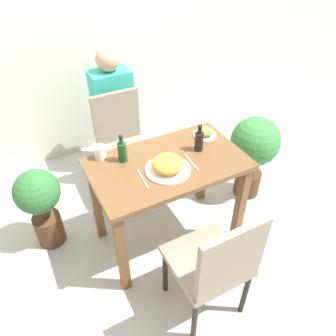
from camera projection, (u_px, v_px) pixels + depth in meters
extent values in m
plane|color=#B7B2A8|center=(168.00, 235.00, 2.60)|extent=(16.00, 16.00, 0.00)
cube|color=beige|center=(88.00, 16.00, 2.79)|extent=(8.00, 0.05, 2.60)
cube|color=brown|center=(168.00, 164.00, 2.15)|extent=(1.02, 0.61, 0.04)
cube|color=brown|center=(122.00, 254.00, 2.04)|extent=(0.06, 0.06, 0.70)
cube|color=brown|center=(240.00, 205.00, 2.37)|extent=(0.06, 0.06, 0.70)
cube|color=brown|center=(96.00, 203.00, 2.39)|extent=(0.06, 0.06, 0.70)
cube|color=brown|center=(202.00, 166.00, 2.72)|extent=(0.06, 0.06, 0.70)
cube|color=gray|center=(207.00, 261.00, 1.91)|extent=(0.42, 0.42, 0.04)
cube|color=gray|center=(232.00, 261.00, 1.62)|extent=(0.40, 0.04, 0.44)
cylinder|color=black|center=(212.00, 250.00, 2.24)|extent=(0.03, 0.03, 0.41)
cylinder|color=black|center=(165.00, 272.00, 2.11)|extent=(0.03, 0.03, 0.41)
cylinder|color=black|center=(245.00, 293.00, 1.99)|extent=(0.03, 0.03, 0.41)
cylinder|color=black|center=(195.00, 321.00, 1.86)|extent=(0.03, 0.03, 0.41)
cube|color=gray|center=(127.00, 152.00, 2.74)|extent=(0.42, 0.42, 0.04)
cube|color=gray|center=(116.00, 117.00, 2.72)|extent=(0.40, 0.04, 0.44)
cylinder|color=black|center=(118.00, 192.00, 2.69)|extent=(0.03, 0.03, 0.41)
cylinder|color=black|center=(157.00, 179.00, 2.82)|extent=(0.03, 0.03, 0.41)
cylinder|color=black|center=(103.00, 168.00, 2.93)|extent=(0.03, 0.03, 0.41)
cylinder|color=black|center=(140.00, 156.00, 3.07)|extent=(0.03, 0.03, 0.41)
cylinder|color=white|center=(168.00, 170.00, 2.07)|extent=(0.29, 0.29, 0.01)
ellipsoid|color=gold|center=(168.00, 164.00, 2.03)|extent=(0.20, 0.20, 0.09)
cylinder|color=white|center=(205.00, 135.00, 2.37)|extent=(0.17, 0.17, 0.01)
ellipsoid|color=olive|center=(205.00, 131.00, 2.35)|extent=(0.12, 0.12, 0.05)
cylinder|color=white|center=(100.00, 152.00, 2.14)|extent=(0.08, 0.08, 0.09)
cylinder|color=#194C23|center=(122.00, 152.00, 2.11)|extent=(0.06, 0.06, 0.13)
cylinder|color=#194C23|center=(121.00, 141.00, 2.06)|extent=(0.03, 0.03, 0.04)
sphere|color=black|center=(121.00, 137.00, 2.03)|extent=(0.03, 0.03, 0.03)
cylinder|color=black|center=(199.00, 141.00, 2.20)|extent=(0.06, 0.06, 0.13)
cylinder|color=black|center=(200.00, 131.00, 2.15)|extent=(0.03, 0.03, 0.04)
sphere|color=black|center=(200.00, 126.00, 2.13)|extent=(0.03, 0.03, 0.03)
cube|color=silver|center=(143.00, 179.00, 2.00)|extent=(0.02, 0.19, 0.00)
cube|color=silver|center=(191.00, 162.00, 2.13)|extent=(0.02, 0.18, 0.00)
cylinder|color=#51331E|center=(50.00, 228.00, 2.48)|extent=(0.20, 0.20, 0.26)
cylinder|color=brown|center=(44.00, 212.00, 2.37)|extent=(0.04, 0.04, 0.10)
sphere|color=#2D6B33|center=(37.00, 192.00, 2.24)|extent=(0.32, 0.32, 0.32)
cylinder|color=#51331E|center=(247.00, 182.00, 2.92)|extent=(0.22, 0.22, 0.23)
cylinder|color=brown|center=(250.00, 167.00, 2.81)|extent=(0.04, 0.04, 0.12)
sphere|color=#387F3D|center=(255.00, 141.00, 2.64)|extent=(0.40, 0.40, 0.40)
cube|color=#2D3347|center=(117.00, 145.00, 3.17)|extent=(0.28, 0.20, 0.45)
cube|color=#33B299|center=(112.00, 100.00, 2.87)|extent=(0.34, 0.22, 0.52)
sphere|color=tan|center=(107.00, 59.00, 2.64)|extent=(0.20, 0.20, 0.20)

